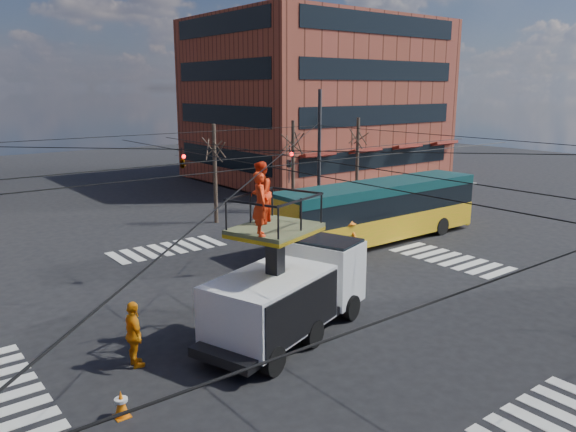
# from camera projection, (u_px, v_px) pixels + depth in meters

# --- Properties ---
(ground) EXTENTS (120.00, 120.00, 0.00)m
(ground) POSITION_uv_depth(u_px,v_px,m) (286.00, 307.00, 21.09)
(ground) COLOR black
(ground) RESTS_ON ground
(sidewalk_ne) EXTENTS (18.00, 18.00, 0.12)m
(sidewalk_ne) POSITION_uv_depth(u_px,v_px,m) (329.00, 180.00, 49.81)
(sidewalk_ne) COLOR slate
(sidewalk_ne) RESTS_ON ground
(crosswalks) EXTENTS (22.40, 22.40, 0.02)m
(crosswalks) POSITION_uv_depth(u_px,v_px,m) (286.00, 307.00, 21.09)
(crosswalks) COLOR silver
(crosswalks) RESTS_ON ground
(building_ne) EXTENTS (20.06, 16.06, 14.00)m
(building_ne) POSITION_uv_depth(u_px,v_px,m) (316.00, 100.00, 51.15)
(building_ne) COLOR brown
(building_ne) RESTS_ON ground
(overhead_network) EXTENTS (24.24, 24.24, 8.00)m
(overhead_network) POSITION_uv_depth(u_px,v_px,m) (278.00, 194.00, 20.41)
(overhead_network) COLOR #2D2D30
(overhead_network) RESTS_ON ground
(tree_a) EXTENTS (2.00, 2.00, 6.00)m
(tree_a) POSITION_uv_depth(u_px,v_px,m) (214.00, 147.00, 33.45)
(tree_a) COLOR #382B21
(tree_a) RESTS_ON ground
(tree_b) EXTENTS (2.00, 2.00, 6.00)m
(tree_b) POSITION_uv_depth(u_px,v_px,m) (293.00, 141.00, 37.04)
(tree_b) COLOR #382B21
(tree_b) RESTS_ON ground
(tree_c) EXTENTS (2.00, 2.00, 6.00)m
(tree_c) POSITION_uv_depth(u_px,v_px,m) (358.00, 137.00, 40.63)
(tree_c) COLOR #382B21
(tree_c) RESTS_ON ground
(utility_truck) EXTENTS (7.37, 4.41, 5.85)m
(utility_truck) POSITION_uv_depth(u_px,v_px,m) (289.00, 278.00, 18.43)
(utility_truck) COLOR black
(utility_truck) RESTS_ON ground
(city_bus) EXTENTS (12.88, 2.72, 3.20)m
(city_bus) POSITION_uv_depth(u_px,v_px,m) (379.00, 210.00, 29.83)
(city_bus) COLOR gold
(city_bus) RESTS_ON ground
(traffic_cone) EXTENTS (0.36, 0.36, 0.72)m
(traffic_cone) POSITION_uv_depth(u_px,v_px,m) (121.00, 404.00, 14.00)
(traffic_cone) COLOR orange
(traffic_cone) RESTS_ON ground
(worker_ground) EXTENTS (0.61, 1.23, 2.02)m
(worker_ground) POSITION_uv_depth(u_px,v_px,m) (134.00, 335.00, 16.42)
(worker_ground) COLOR orange
(worker_ground) RESTS_ON ground
(flagger) EXTENTS (0.77, 1.26, 1.89)m
(flagger) POSITION_uv_depth(u_px,v_px,m) (349.00, 238.00, 27.29)
(flagger) COLOR orange
(flagger) RESTS_ON ground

